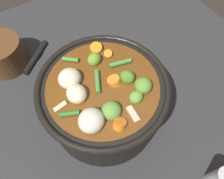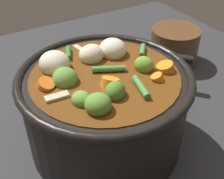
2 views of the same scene
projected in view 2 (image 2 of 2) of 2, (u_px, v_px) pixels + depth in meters
name	position (u px, v px, depth m)	size (l,w,h in m)	color
ground_plane	(106.00, 139.00, 0.55)	(1.10, 1.10, 0.00)	#2D2D30
cooking_pot	(105.00, 107.00, 0.50)	(0.29, 0.29, 0.18)	black
small_saucepan	(174.00, 45.00, 0.76)	(0.19, 0.20, 0.09)	brown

